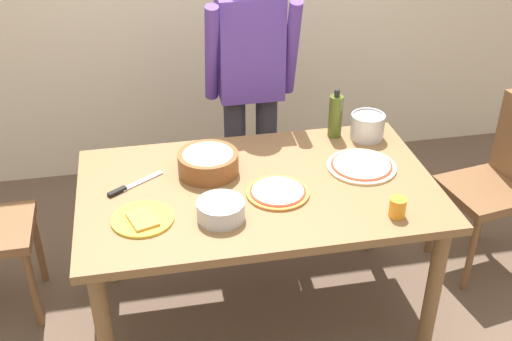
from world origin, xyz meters
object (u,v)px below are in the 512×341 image
object	(u,v)px
popcorn_bowl	(208,161)
chef_knife	(129,187)
chair_wooden_right	(499,178)
cup_orange	(398,207)
olive_oil_bottle	(335,116)
plate_with_slice	(143,219)
steel_pot	(367,126)
dining_table	(258,202)
pizza_cooked_on_tray	(278,192)
mixing_bowl_steel	(221,210)
person_cook	(251,81)
pizza_raw_on_board	(361,166)

from	to	relation	value
popcorn_bowl	chef_knife	world-z (taller)	popcorn_bowl
chair_wooden_right	popcorn_bowl	bearing A→B (deg)	-179.74
cup_orange	chef_knife	bearing A→B (deg)	158.26
olive_oil_bottle	plate_with_slice	bearing A→B (deg)	-150.57
plate_with_slice	steel_pot	world-z (taller)	steel_pot
chair_wooden_right	plate_with_slice	xyz separation A→B (m)	(-1.84, -0.34, 0.23)
olive_oil_bottle	chef_knife	size ratio (longest dim) A/B	1.01
dining_table	popcorn_bowl	distance (m)	0.30
pizza_cooked_on_tray	chef_knife	world-z (taller)	pizza_cooked_on_tray
mixing_bowl_steel	person_cook	bearing A→B (deg)	72.31
dining_table	chair_wooden_right	size ratio (longest dim) A/B	1.68
pizza_cooked_on_tray	dining_table	bearing A→B (deg)	130.78
steel_pot	dining_table	bearing A→B (deg)	-151.57
person_cook	pizza_cooked_on_tray	world-z (taller)	person_cook
mixing_bowl_steel	plate_with_slice	bearing A→B (deg)	172.21
person_cook	popcorn_bowl	size ratio (longest dim) A/B	5.79
mixing_bowl_steel	popcorn_bowl	bearing A→B (deg)	90.41
pizza_cooked_on_tray	steel_pot	distance (m)	0.71
dining_table	popcorn_bowl	world-z (taller)	popcorn_bowl
person_cook	pizza_raw_on_board	size ratio (longest dim) A/B	4.96
person_cook	popcorn_bowl	bearing A→B (deg)	-117.55
dining_table	chef_knife	size ratio (longest dim) A/B	6.30
chair_wooden_right	popcorn_bowl	world-z (taller)	chair_wooden_right
plate_with_slice	popcorn_bowl	xyz separation A→B (m)	(0.32, 0.33, 0.05)
dining_table	chef_knife	xyz separation A→B (m)	(-0.57, 0.09, 0.10)
pizza_raw_on_board	chef_knife	xyz separation A→B (m)	(-1.08, 0.03, -0.00)
chair_wooden_right	olive_oil_bottle	xyz separation A→B (m)	(-0.85, 0.23, 0.33)
dining_table	mixing_bowl_steel	xyz separation A→B (m)	(-0.20, -0.21, 0.13)
pizza_cooked_on_tray	plate_with_slice	size ratio (longest dim) A/B	1.08
dining_table	steel_pot	world-z (taller)	steel_pot
plate_with_slice	cup_orange	bearing A→B (deg)	-9.27
popcorn_bowl	steel_pot	world-z (taller)	steel_pot
chair_wooden_right	plate_with_slice	bearing A→B (deg)	-169.69
person_cook	plate_with_slice	size ratio (longest dim) A/B	6.23
dining_table	steel_pot	size ratio (longest dim) A/B	9.22
steel_pot	person_cook	bearing A→B (deg)	141.57
olive_oil_bottle	popcorn_bowl	bearing A→B (deg)	-160.98
pizza_cooked_on_tray	cup_orange	world-z (taller)	cup_orange
dining_table	plate_with_slice	xyz separation A→B (m)	(-0.52, -0.17, 0.10)
pizza_raw_on_board	plate_with_slice	world-z (taller)	plate_with_slice
pizza_raw_on_board	cup_orange	bearing A→B (deg)	-87.97
cup_orange	pizza_cooked_on_tray	bearing A→B (deg)	150.18
person_cook	pizza_raw_on_board	bearing A→B (deg)	-60.22
person_cook	chef_knife	xyz separation A→B (m)	(-0.68, -0.66, -0.17)
mixing_bowl_steel	chair_wooden_right	bearing A→B (deg)	13.99
dining_table	popcorn_bowl	bearing A→B (deg)	142.19
dining_table	person_cook	xyz separation A→B (m)	(0.11, 0.76, 0.27)
dining_table	pizza_cooked_on_tray	world-z (taller)	pizza_cooked_on_tray
person_cook	plate_with_slice	bearing A→B (deg)	-124.20
cup_orange	plate_with_slice	bearing A→B (deg)	170.73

